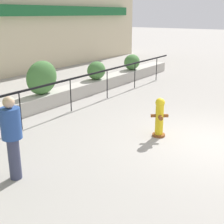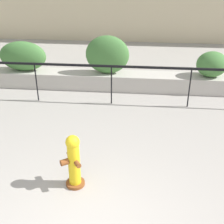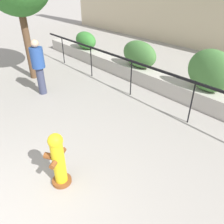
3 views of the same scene
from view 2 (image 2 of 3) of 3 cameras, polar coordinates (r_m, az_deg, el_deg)
The scene contains 6 objects.
planter_wall_low at distance 9.84m, azimuth 0.50°, elevation 5.74°, with size 18.00×0.70×0.50m, color #B7B2A8.
fence_railing_segment at distance 8.55m, azimuth -0.11°, elevation 7.72°, with size 15.00×0.05×1.15m.
hedge_bush_1 at distance 10.24m, azimuth -16.00°, elevation 9.80°, with size 1.48×0.63×0.93m, color #427538.
hedge_bush_2 at distance 9.58m, azimuth -0.85°, elevation 10.42°, with size 1.32×0.58×1.17m, color #427538.
hedge_bush_3 at distance 9.83m, azimuth 17.80°, elevation 8.31°, with size 0.92×0.70×0.77m, color #427538.
fire_hydrant at distance 5.75m, azimuth -7.03°, elevation -8.86°, with size 0.49×0.49×1.08m.
Camera 2 is at (0.76, -3.08, 3.98)m, focal length 50.00 mm.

